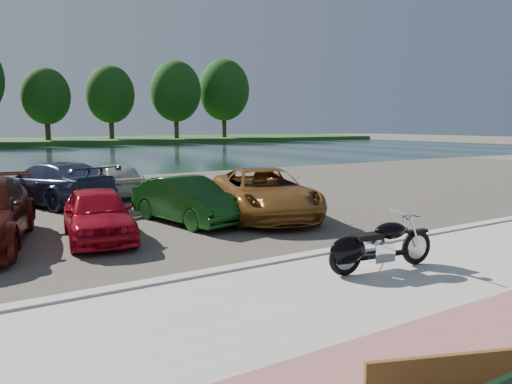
# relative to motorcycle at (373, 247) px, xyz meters

# --- Properties ---
(ground) EXTENTS (200.00, 200.00, 0.00)m
(ground) POSITION_rel_motorcycle_xyz_m (0.02, -0.49, -0.56)
(ground) COLOR #595447
(ground) RESTS_ON ground
(promenade) EXTENTS (60.00, 6.00, 0.10)m
(promenade) POSITION_rel_motorcycle_xyz_m (0.02, -1.49, -0.51)
(promenade) COLOR #B0AEA6
(promenade) RESTS_ON ground
(kerb) EXTENTS (60.00, 0.30, 0.14)m
(kerb) POSITION_rel_motorcycle_xyz_m (0.02, 1.51, -0.49)
(kerb) COLOR #B0AEA6
(kerb) RESTS_ON ground
(parking_lot) EXTENTS (60.00, 18.00, 0.04)m
(parking_lot) POSITION_rel_motorcycle_xyz_m (0.02, 10.51, -0.54)
(parking_lot) COLOR #3E3A32
(parking_lot) RESTS_ON ground
(river) EXTENTS (120.00, 40.00, 0.00)m
(river) POSITION_rel_motorcycle_xyz_m (0.02, 39.51, -0.56)
(river) COLOR #1B3130
(river) RESTS_ON ground
(far_trees) EXTENTS (70.25, 10.68, 12.52)m
(far_trees) POSITION_rel_motorcycle_xyz_m (4.38, 65.30, 6.93)
(far_trees) COLOR #3A2415
(far_trees) RESTS_ON far_bank
(motorcycle) EXTENTS (2.33, 0.75, 1.05)m
(motorcycle) POSITION_rel_motorcycle_xyz_m (0.00, 0.00, 0.00)
(motorcycle) COLOR black
(motorcycle) RESTS_ON promenade
(car_4) EXTENTS (2.02, 3.84, 1.25)m
(car_4) POSITION_rel_motorcycle_xyz_m (-3.47, 5.52, 0.10)
(car_4) COLOR #B00B1E
(car_4) RESTS_ON parking_lot
(car_5) EXTENTS (2.02, 4.04, 1.27)m
(car_5) POSITION_rel_motorcycle_xyz_m (-0.82, 6.24, 0.11)
(car_5) COLOR #103D12
(car_5) RESTS_ON parking_lot
(car_6) EXTENTS (3.81, 5.65, 1.44)m
(car_6) POSITION_rel_motorcycle_xyz_m (1.46, 5.83, 0.20)
(car_6) COLOR brown
(car_6) RESTS_ON parking_lot
(car_11) EXTENTS (3.76, 5.46, 1.47)m
(car_11) POSITION_rel_motorcycle_xyz_m (-3.33, 11.58, 0.21)
(car_11) COLOR #2A3453
(car_11) RESTS_ON parking_lot
(car_12) EXTENTS (1.67, 3.92, 1.32)m
(car_12) POSITION_rel_motorcycle_xyz_m (-0.99, 12.48, 0.14)
(car_12) COLOR #B8B9B3
(car_12) RESTS_ON parking_lot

